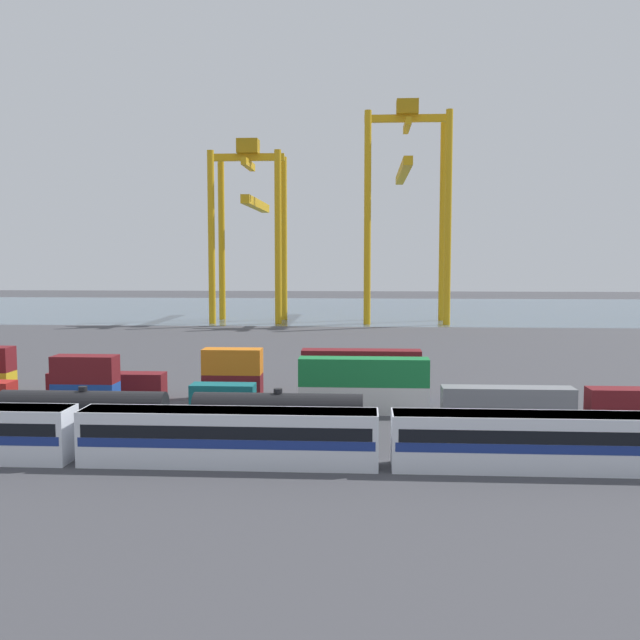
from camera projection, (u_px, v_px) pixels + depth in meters
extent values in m
plane|color=#424247|center=(318.00, 352.00, 112.69)|extent=(420.00, 420.00, 0.00)
cube|color=#475B6B|center=(340.00, 309.00, 208.78)|extent=(400.00, 110.00, 0.01)
cube|color=silver|center=(229.00, 437.00, 50.64)|extent=(20.86, 3.10, 3.90)
cube|color=navy|center=(229.00, 439.00, 50.65)|extent=(20.44, 3.14, 0.64)
cube|color=black|center=(229.00, 428.00, 50.58)|extent=(20.03, 3.13, 0.90)
cube|color=slate|center=(229.00, 412.00, 50.49)|extent=(20.65, 2.85, 0.36)
cube|color=silver|center=(545.00, 442.00, 49.29)|extent=(20.86, 3.10, 3.90)
cube|color=navy|center=(545.00, 444.00, 49.29)|extent=(20.44, 3.14, 0.64)
cube|color=black|center=(545.00, 432.00, 49.23)|extent=(20.03, 3.13, 0.90)
cube|color=slate|center=(546.00, 417.00, 49.14)|extent=(20.65, 2.85, 0.36)
cube|color=#232326|center=(84.00, 431.00, 58.56)|extent=(13.44, 2.50, 1.10)
cylinder|color=black|center=(83.00, 407.00, 58.40)|extent=(13.44, 2.70, 2.70)
cylinder|color=black|center=(83.00, 389.00, 58.27)|extent=(0.70, 0.70, 0.36)
cube|color=#232326|center=(278.00, 434.00, 57.58)|extent=(13.44, 2.50, 1.10)
cylinder|color=black|center=(278.00, 410.00, 57.42)|extent=(13.44, 2.70, 2.70)
cylinder|color=black|center=(278.00, 391.00, 57.29)|extent=(0.70, 0.70, 0.36)
cube|color=#1C4299|center=(86.00, 396.00, 69.40)|extent=(6.04, 2.44, 2.60)
cube|color=maroon|center=(85.00, 369.00, 69.18)|extent=(6.04, 2.44, 2.60)
cube|color=#146066|center=(223.00, 398.00, 68.57)|extent=(6.04, 2.44, 2.60)
cube|color=silver|center=(364.00, 399.00, 67.74)|extent=(12.10, 2.44, 2.60)
cube|color=#197538|center=(364.00, 372.00, 67.52)|extent=(12.10, 2.44, 2.60)
cube|color=slate|center=(508.00, 401.00, 66.91)|extent=(12.10, 2.44, 2.60)
cube|color=maroon|center=(107.00, 385.00, 75.45)|extent=(12.10, 2.44, 2.60)
cube|color=maroon|center=(233.00, 386.00, 74.63)|extent=(6.04, 2.44, 2.60)
cube|color=orange|center=(232.00, 361.00, 74.41)|extent=(6.04, 2.44, 2.60)
cube|color=#1C4299|center=(361.00, 388.00, 73.80)|extent=(12.10, 2.44, 2.60)
cube|color=maroon|center=(361.00, 362.00, 73.59)|extent=(12.10, 2.44, 2.60)
cylinder|color=gold|center=(211.00, 238.00, 159.72)|extent=(1.50, 1.50, 38.04)
cylinder|color=gold|center=(278.00, 238.00, 158.80)|extent=(1.50, 1.50, 38.04)
cylinder|color=gold|center=(222.00, 239.00, 171.01)|extent=(1.50, 1.50, 38.04)
cylinder|color=gold|center=(284.00, 239.00, 170.09)|extent=(1.50, 1.50, 38.04)
cube|color=gold|center=(248.00, 157.00, 163.36)|extent=(16.39, 1.20, 1.60)
cube|color=gold|center=(248.00, 164.00, 163.50)|extent=(1.20, 12.95, 1.60)
cube|color=gold|center=(256.00, 204.00, 175.82)|extent=(2.00, 33.45, 2.00)
cube|color=#A77A10|center=(248.00, 146.00, 163.16)|extent=(4.80, 4.00, 3.20)
cylinder|color=gold|center=(367.00, 219.00, 157.44)|extent=(1.50, 1.50, 46.23)
cylinder|color=gold|center=(448.00, 218.00, 156.35)|extent=(1.50, 1.50, 46.23)
cylinder|color=gold|center=(367.00, 221.00, 168.32)|extent=(1.50, 1.50, 46.23)
cylinder|color=gold|center=(443.00, 221.00, 167.24)|extent=(1.50, 1.50, 46.23)
cube|color=gold|center=(407.00, 118.00, 160.45)|extent=(18.97, 1.20, 1.60)
cube|color=gold|center=(407.00, 126.00, 160.59)|extent=(1.20, 12.54, 1.60)
cube|color=gold|center=(403.00, 172.00, 175.81)|extent=(2.00, 41.71, 2.00)
cube|color=#A77A10|center=(407.00, 107.00, 160.25)|extent=(4.80, 4.00, 3.20)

